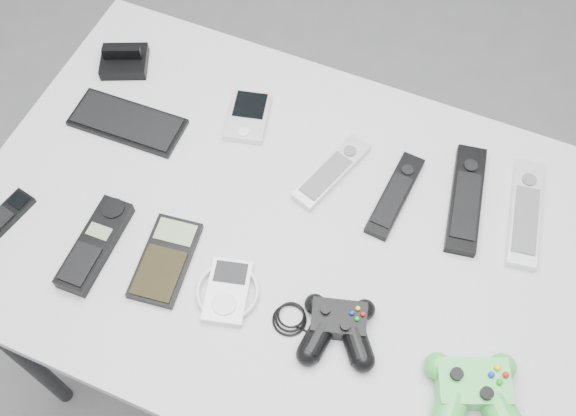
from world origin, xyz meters
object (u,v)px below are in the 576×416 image
at_px(desk, 296,248).
at_px(calculator, 165,260).
at_px(remote_black_a, 395,195).
at_px(remote_black_b, 466,198).
at_px(mp3_player, 227,291).
at_px(controller_green, 474,394).
at_px(controller_black, 338,327).
at_px(remote_silver_a, 332,171).
at_px(pda, 248,116).
at_px(pda_keyboard, 127,122).
at_px(remote_silver_b, 525,212).
at_px(cordless_handset, 95,244).
at_px(mobile_phone, 9,212).

relative_size(desk, calculator, 7.24).
bearing_deg(remote_black_a, remote_black_b, 23.77).
bearing_deg(mp3_player, controller_green, -16.27).
distance_m(mp3_player, controller_black, 0.20).
relative_size(remote_silver_a, controller_black, 0.84).
distance_m(pda, mp3_player, 0.37).
relative_size(pda_keyboard, remote_black_a, 1.19).
xyz_separation_m(remote_silver_b, controller_green, (-0.00, -0.36, 0.02)).
distance_m(remote_silver_b, calculator, 0.65).
distance_m(remote_black_a, controller_black, 0.28).
distance_m(pda, remote_black_a, 0.33).
xyz_separation_m(remote_silver_a, remote_silver_b, (0.35, 0.05, 0.00)).
bearing_deg(pda_keyboard, remote_black_a, 2.93).
bearing_deg(calculator, mp3_player, -13.14).
xyz_separation_m(remote_silver_a, cordless_handset, (-0.33, -0.31, 0.00)).
relative_size(desk, mobile_phone, 12.99).
xyz_separation_m(remote_black_b, mobile_phone, (-0.75, -0.35, -0.00)).
bearing_deg(desk, mobile_phone, -160.80).
bearing_deg(remote_silver_a, mobile_phone, -130.71).
bearing_deg(controller_black, calculator, 163.51).
height_order(pda_keyboard, controller_black, controller_black).
xyz_separation_m(cordless_handset, mp3_player, (0.25, 0.01, -0.00)).
bearing_deg(mobile_phone, pda_keyboard, 81.30).
distance_m(controller_black, controller_green, 0.23).
height_order(remote_silver_b, controller_green, controller_green).
relative_size(remote_silver_a, mp3_player, 1.57).
bearing_deg(calculator, controller_green, -10.11).
bearing_deg(pda, remote_black_b, -15.88).
distance_m(desk, controller_green, 0.41).
bearing_deg(pda_keyboard, desk, -14.71).
distance_m(pda_keyboard, remote_black_a, 0.54).
height_order(desk, controller_black, controller_black).
height_order(pda_keyboard, remote_black_a, remote_black_a).
bearing_deg(remote_silver_b, cordless_handset, -161.13).
distance_m(pda_keyboard, remote_black_b, 0.66).
bearing_deg(calculator, remote_silver_a, 46.86).
height_order(desk, remote_silver_b, remote_silver_b).
height_order(desk, calculator, calculator).
distance_m(desk, mp3_player, 0.19).
bearing_deg(remote_black_a, mobile_phone, -149.72).
xyz_separation_m(remote_black_a, controller_green, (0.23, -0.30, 0.02)).
bearing_deg(controller_green, desk, 133.15).
xyz_separation_m(desk, controller_green, (0.37, -0.17, 0.10)).
distance_m(pda_keyboard, controller_green, 0.81).
xyz_separation_m(remote_black_b, mp3_player, (-0.32, -0.34, -0.00)).
relative_size(remote_silver_b, mp3_player, 1.92).
bearing_deg(cordless_handset, remote_black_b, 29.28).
distance_m(pda_keyboard, pda, 0.24).
bearing_deg(cordless_handset, remote_black_a, 32.06).
relative_size(pda, remote_silver_b, 0.54).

